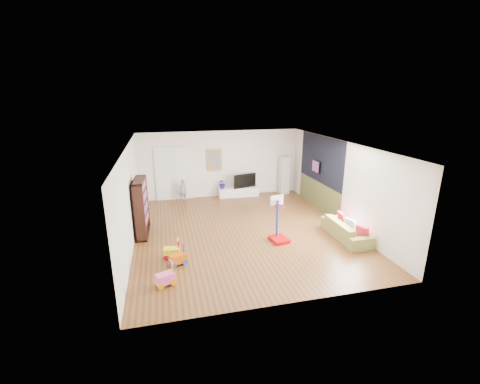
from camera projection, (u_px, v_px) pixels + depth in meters
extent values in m
cube|color=brown|center=(243.00, 231.00, 10.03)|extent=(6.50, 7.50, 0.00)
cube|color=white|center=(243.00, 145.00, 9.24)|extent=(6.50, 7.50, 0.00)
cube|color=silver|center=(221.00, 164.00, 13.12)|extent=(6.50, 0.00, 2.70)
cube|color=silver|center=(291.00, 243.00, 6.15)|extent=(6.50, 0.00, 2.70)
cube|color=silver|center=(130.00, 197.00, 8.90)|extent=(0.00, 7.50, 2.70)
cube|color=white|center=(340.00, 183.00, 10.37)|extent=(0.00, 7.50, 2.70)
cube|color=black|center=(321.00, 159.00, 11.53)|extent=(0.01, 3.20, 1.70)
cube|color=brown|center=(318.00, 195.00, 11.92)|extent=(0.01, 3.20, 1.00)
cube|color=white|center=(174.00, 174.00, 12.74)|extent=(1.45, 0.06, 2.10)
cube|color=gold|center=(215.00, 160.00, 12.97)|extent=(0.62, 0.06, 0.92)
cube|color=#7F3F8C|center=(316.00, 166.00, 11.78)|extent=(0.04, 0.56, 0.46)
cube|color=white|center=(239.00, 192.00, 13.36)|extent=(1.66, 0.44, 0.39)
cube|color=silver|center=(284.00, 175.00, 13.62)|extent=(0.39, 0.39, 1.61)
cube|color=black|center=(141.00, 208.00, 9.53)|extent=(0.38, 1.20, 1.73)
imported|color=olive|center=(346.00, 230.00, 9.45)|extent=(0.74, 1.84, 0.54)
cube|color=#B60605|center=(280.00, 220.00, 9.13)|extent=(0.54, 0.62, 1.35)
cube|color=#F7F808|center=(172.00, 249.00, 8.29)|extent=(0.44, 0.31, 0.54)
cube|color=#CA5707|center=(177.00, 255.00, 7.96)|extent=(0.47, 0.38, 0.54)
cube|color=#FB5DB7|center=(165.00, 275.00, 7.10)|extent=(0.47, 0.37, 0.54)
imported|color=gray|center=(183.00, 190.00, 12.70)|extent=(0.39, 0.33, 0.89)
imported|color=black|center=(244.00, 180.00, 13.27)|extent=(1.01, 0.39, 0.58)
imported|color=navy|center=(223.00, 183.00, 13.10)|extent=(0.40, 0.35, 0.43)
cube|color=#A91929|center=(362.00, 232.00, 8.92)|extent=(0.20, 0.39, 0.38)
cube|color=silver|center=(351.00, 224.00, 9.46)|extent=(0.19, 0.35, 0.34)
cube|color=#AF1F27|center=(342.00, 218.00, 9.89)|extent=(0.12, 0.39, 0.38)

